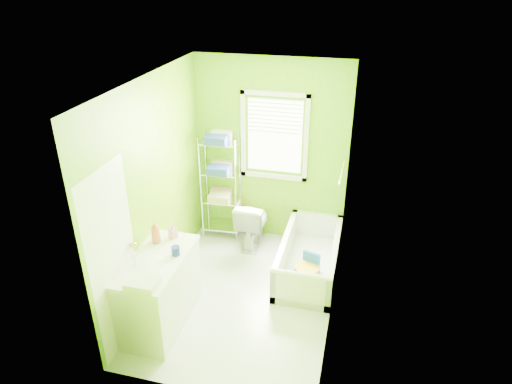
% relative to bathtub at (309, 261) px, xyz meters
% --- Properties ---
extents(ground, '(2.90, 2.90, 0.00)m').
position_rel_bathtub_xyz_m(ground, '(-0.69, -0.67, -0.16)').
color(ground, silver).
rests_on(ground, ground).
extents(room_envelope, '(2.14, 2.94, 2.62)m').
position_rel_bathtub_xyz_m(room_envelope, '(-0.69, -0.67, 1.39)').
color(room_envelope, '#69A507').
rests_on(room_envelope, ground).
extents(window, '(0.92, 0.05, 1.22)m').
position_rel_bathtub_xyz_m(window, '(-0.64, 0.76, 1.46)').
color(window, white).
rests_on(window, ground).
extents(door, '(0.09, 0.80, 2.00)m').
position_rel_bathtub_xyz_m(door, '(-1.73, -1.66, 0.84)').
color(door, white).
rests_on(door, ground).
extents(right_wall_decor, '(0.04, 1.48, 1.17)m').
position_rel_bathtub_xyz_m(right_wall_decor, '(0.34, -0.69, 1.16)').
color(right_wall_decor, '#46080B').
rests_on(right_wall_decor, ground).
extents(bathtub, '(0.71, 1.53, 0.49)m').
position_rel_bathtub_xyz_m(bathtub, '(0.00, 0.00, 0.00)').
color(bathtub, white).
rests_on(bathtub, ground).
extents(toilet, '(0.40, 0.70, 0.71)m').
position_rel_bathtub_xyz_m(toilet, '(-0.87, 0.47, 0.20)').
color(toilet, white).
rests_on(toilet, ground).
extents(vanity, '(0.57, 1.13, 1.11)m').
position_rel_bathtub_xyz_m(vanity, '(-1.47, -1.32, 0.29)').
color(vanity, white).
rests_on(vanity, ground).
extents(wire_shelf_unit, '(0.55, 0.44, 1.58)m').
position_rel_bathtub_xyz_m(wire_shelf_unit, '(-1.36, 0.61, 0.80)').
color(wire_shelf_unit, silver).
rests_on(wire_shelf_unit, ground).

